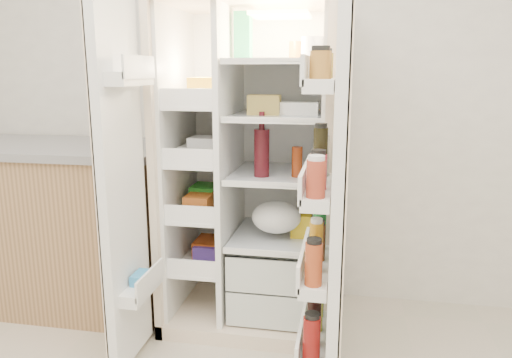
# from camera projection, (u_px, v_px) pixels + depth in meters

# --- Properties ---
(wall_back) EXTENTS (4.00, 0.02, 2.70)m
(wall_back) POSITION_uv_depth(u_px,v_px,m) (265.00, 85.00, 2.98)
(wall_back) COLOR silver
(wall_back) RESTS_ON floor
(refrigerator) EXTENTS (0.92, 0.70, 1.80)m
(refrigerator) POSITION_uv_depth(u_px,v_px,m) (255.00, 194.00, 2.78)
(refrigerator) COLOR beige
(refrigerator) RESTS_ON floor
(freezer_door) EXTENTS (0.15, 0.40, 1.72)m
(freezer_door) POSITION_uv_depth(u_px,v_px,m) (123.00, 190.00, 2.26)
(freezer_door) COLOR white
(freezer_door) RESTS_ON floor
(fridge_door) EXTENTS (0.17, 0.58, 1.72)m
(fridge_door) POSITION_uv_depth(u_px,v_px,m) (334.00, 209.00, 2.00)
(fridge_door) COLOR white
(fridge_door) RESTS_ON floor
(kitchen_counter) EXTENTS (1.39, 0.74, 1.01)m
(kitchen_counter) POSITION_uv_depth(u_px,v_px,m) (65.00, 224.00, 3.01)
(kitchen_counter) COLOR #A57E52
(kitchen_counter) RESTS_ON floor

